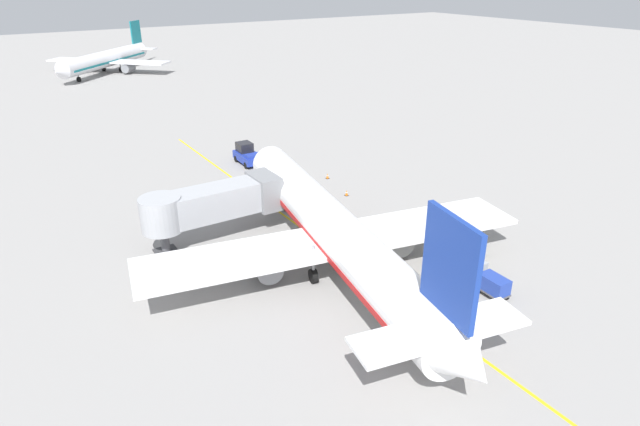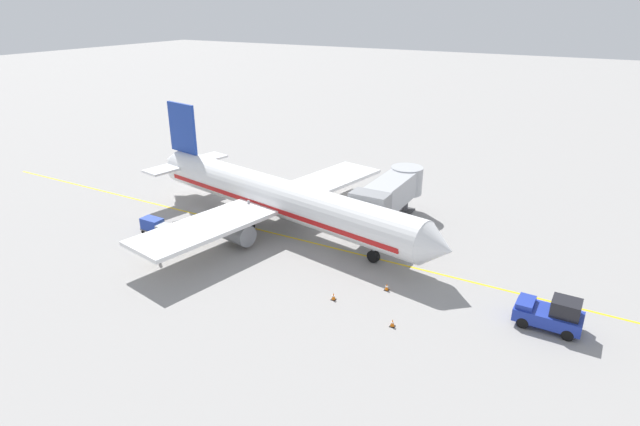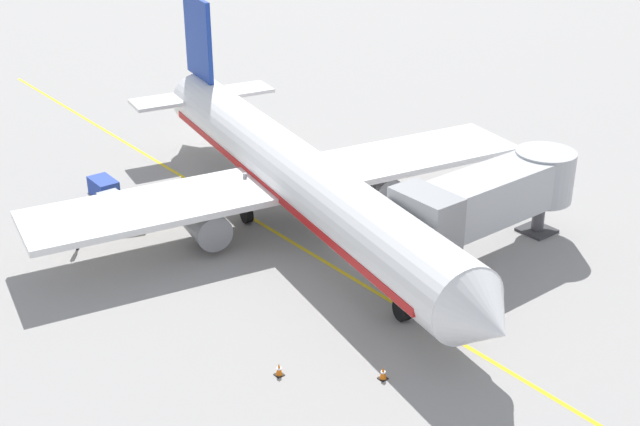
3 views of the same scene
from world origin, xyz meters
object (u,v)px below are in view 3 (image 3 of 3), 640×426
at_px(baggage_tug_lead, 135,209).
at_px(ground_crew_loader, 215,209).
at_px(parked_airliner, 294,175).
at_px(ground_crew_wing_walker, 76,234).
at_px(jet_bridge, 491,196).
at_px(baggage_cart_front, 114,206).
at_px(safety_cone_nose_left, 383,373).
at_px(baggage_cart_second_in_train, 104,189).
at_px(safety_cone_wing_tip, 279,369).

distance_m(baggage_tug_lead, ground_crew_loader, 4.76).
distance_m(parked_airliner, ground_crew_wing_walker, 12.46).
distance_m(jet_bridge, baggage_cart_front, 21.62).
bearing_deg(jet_bridge, parked_airliner, -57.18).
bearing_deg(baggage_cart_front, parked_airliner, 137.86).
relative_size(jet_bridge, safety_cone_nose_left, 20.26).
bearing_deg(baggage_cart_front, baggage_cart_second_in_train, -102.99).
bearing_deg(parked_airliner, baggage_cart_second_in_train, -53.54).
bearing_deg(baggage_tug_lead, baggage_cart_second_in_train, -83.69).
xyz_separation_m(ground_crew_wing_walker, safety_cone_wing_tip, (-1.87, 16.30, -0.66)).
bearing_deg(jet_bridge, ground_crew_loader, -52.66).
height_order(baggage_cart_second_in_train, safety_cone_nose_left, baggage_cart_second_in_train).
bearing_deg(safety_cone_nose_left, parked_airliner, -112.94).
xyz_separation_m(parked_airliner, ground_crew_loader, (3.47, -3.12, -2.23)).
xyz_separation_m(parked_airliner, safety_cone_wing_tip, (9.28, 11.20, -2.90)).
xyz_separation_m(baggage_cart_front, safety_cone_nose_left, (-1.87, 21.27, -0.66)).
height_order(ground_crew_wing_walker, safety_cone_nose_left, ground_crew_wing_walker).
distance_m(baggage_tug_lead, ground_crew_wing_walker, 4.49).
distance_m(ground_crew_loader, safety_cone_wing_tip, 15.46).
height_order(parked_airliner, baggage_tug_lead, parked_airliner).
relative_size(ground_crew_loader, safety_cone_nose_left, 2.86).
bearing_deg(parked_airliner, baggage_tug_lead, -43.14).
height_order(ground_crew_loader, safety_cone_wing_tip, ground_crew_loader).
relative_size(baggage_cart_front, baggage_cart_second_in_train, 1.00).
relative_size(ground_crew_wing_walker, safety_cone_nose_left, 2.86).
bearing_deg(ground_crew_wing_walker, jet_bridge, 140.00).
bearing_deg(ground_crew_wing_walker, baggage_cart_front, -148.43).
xyz_separation_m(baggage_tug_lead, baggage_cart_front, (0.99, -0.67, 0.24)).
bearing_deg(safety_cone_wing_tip, parked_airliner, -129.64).
xyz_separation_m(baggage_cart_front, ground_crew_wing_walker, (3.29, 2.02, 0.00)).
bearing_deg(ground_crew_wing_walker, baggage_cart_second_in_train, -129.69).
bearing_deg(jet_bridge, baggage_cart_second_in_train, -55.27).
bearing_deg(parked_airliner, jet_bridge, 122.82).
relative_size(parked_airliner, ground_crew_wing_walker, 22.00).
xyz_separation_m(jet_bridge, safety_cone_nose_left, (11.99, 4.86, -3.16)).
bearing_deg(safety_cone_wing_tip, baggage_tug_lead, -97.78).
height_order(jet_bridge, safety_cone_nose_left, jet_bridge).
xyz_separation_m(baggage_cart_front, ground_crew_loader, (-4.39, 4.00, 0.00)).
bearing_deg(safety_cone_nose_left, baggage_tug_lead, -87.55).
relative_size(baggage_cart_second_in_train, safety_cone_nose_left, 4.94).
bearing_deg(baggage_cart_front, ground_crew_loader, 137.68).
relative_size(jet_bridge, safety_cone_wing_tip, 20.26).
height_order(baggage_cart_front, ground_crew_loader, ground_crew_loader).
xyz_separation_m(jet_bridge, baggage_tug_lead, (12.87, -15.74, -2.74)).
xyz_separation_m(baggage_tug_lead, ground_crew_wing_walker, (4.28, 1.35, 0.24)).
bearing_deg(ground_crew_wing_walker, baggage_tug_lead, -162.54).
height_order(jet_bridge, baggage_cart_front, jet_bridge).
height_order(baggage_cart_front, safety_cone_nose_left, baggage_cart_front).
height_order(parked_airliner, baggage_cart_front, parked_airliner).
bearing_deg(baggage_tug_lead, baggage_cart_front, -34.21).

